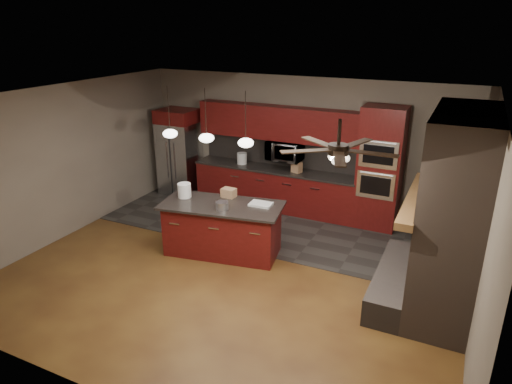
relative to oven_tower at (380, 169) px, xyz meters
The scene contains 22 objects.
ground 3.40m from the oven_tower, 122.27° to the right, with size 7.00×7.00×0.00m, color brown.
ceiling 3.57m from the oven_tower, 122.27° to the right, with size 7.00×6.00×0.02m, color white.
back_wall 1.74m from the oven_tower, 169.75° to the left, with size 7.00×0.02×2.80m, color #73695C.
right_wall 3.25m from the oven_tower, 56.24° to the right, with size 0.02×6.00×2.80m, color #73695C.
left_wall 5.86m from the oven_tower, 152.62° to the right, with size 0.02×6.00×2.80m, color #73695C.
slate_tile_patch 2.26m from the oven_tower, 152.30° to the right, with size 7.00×2.40×0.01m, color #2F2D2A.
fireplace_column 2.66m from the oven_tower, 59.73° to the right, with size 1.30×2.10×2.80m.
back_cabinetry 2.20m from the oven_tower, behind, with size 3.59×0.64×2.20m.
oven_tower is the anchor object (origin of this frame).
microwave 1.98m from the oven_tower, behind, with size 0.73×0.41×0.50m, color silver.
refrigerator 4.54m from the oven_tower, behind, with size 0.84×0.75×1.98m.
kitchen_island 3.23m from the oven_tower, 133.68° to the right, with size 2.19×1.28×0.92m.
white_bucket 3.70m from the oven_tower, 142.30° to the right, with size 0.23×0.23×0.25m, color white.
paint_can 3.22m from the oven_tower, 129.69° to the right, with size 0.20×0.20×0.14m, color silver.
paint_tray 2.57m from the oven_tower, 127.49° to the right, with size 0.37×0.26×0.04m, color silver.
cardboard_box 2.95m from the oven_tower, 139.36° to the right, with size 0.24×0.18×0.15m, color #9E7551.
counter_bucket 2.96m from the oven_tower, behind, with size 0.21×0.21×0.24m, color white.
counter_box 1.67m from the oven_tower, behind, with size 0.19×0.15×0.22m, color #9F7652.
pendant_left 3.97m from the oven_tower, 149.26° to the right, with size 0.26×0.26×0.92m.
pendant_center 3.37m from the oven_tower, 142.53° to the right, with size 0.26×0.26×0.92m.
pendant_right 2.83m from the oven_tower, 132.87° to the right, with size 0.26×0.26×0.92m.
ceiling_fan 3.72m from the oven_tower, 88.36° to the right, with size 1.27×1.33×0.41m.
Camera 1 is at (3.13, -5.79, 3.84)m, focal length 32.00 mm.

